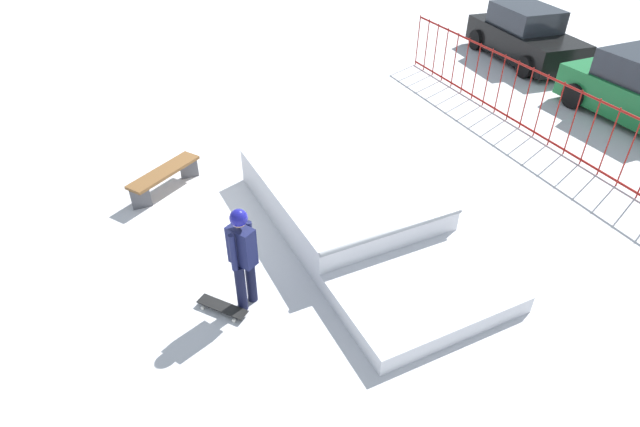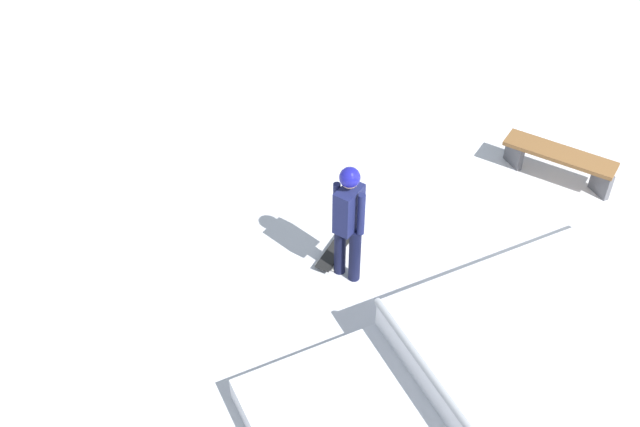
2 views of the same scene
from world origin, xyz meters
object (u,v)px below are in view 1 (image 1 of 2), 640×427
Objects in this scene: skate_ramp at (352,208)px; parked_car_black at (525,37)px; park_bench at (165,176)px; skater at (243,252)px; skateboard at (222,307)px.

parked_car_black is at bearing 120.41° from skate_ramp.
parked_car_black reaches higher than skate_ramp.
skate_ramp is at bearing 49.26° from park_bench.
parked_car_black is (-5.57, 9.00, 0.41)m from skate_ramp.
skater reaches higher than park_bench.
parked_car_black reaches higher than park_bench.
parked_car_black is (-3.11, 11.86, 0.37)m from park_bench.
skater reaches higher than parked_car_black.
skate_ramp reaches higher than park_bench.
skateboard is at bearing 56.06° from skater.
skate_ramp is at bearing -94.49° from skater.
parked_car_black is at bearing 104.69° from park_bench.
park_bench is at bearing -37.03° from skateboard.
skate_ramp is 7.28× the size of skateboard.
skater is 2.30× the size of skateboard.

